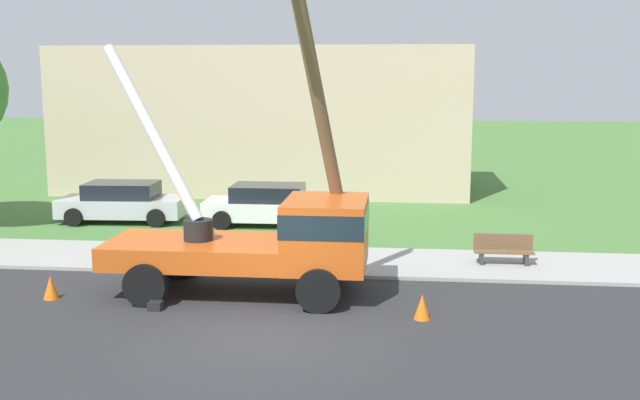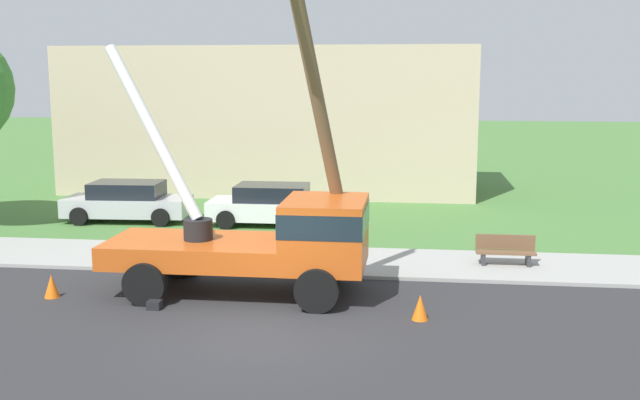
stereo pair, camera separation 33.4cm
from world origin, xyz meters
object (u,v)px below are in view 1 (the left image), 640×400
(utility_truck, at_px, (272,237))
(parked_sedan_white, at_px, (268,205))
(traffic_cone_behind, at_px, (51,287))
(traffic_cone_curbside, at_px, (319,270))
(parked_sedan_silver, at_px, (122,202))
(park_bench, at_px, (503,251))
(leaning_utility_pole, at_px, (321,114))
(traffic_cone_ahead, at_px, (422,307))

(utility_truck, height_order, parked_sedan_white, utility_truck)
(traffic_cone_behind, bearing_deg, utility_truck, 9.92)
(utility_truck, xyz_separation_m, traffic_cone_curbside, (0.97, 1.36, -1.13))
(parked_sedan_silver, xyz_separation_m, park_bench, (12.72, -5.09, -0.25))
(leaning_utility_pole, distance_m, traffic_cone_ahead, 4.99)
(traffic_cone_behind, bearing_deg, traffic_cone_curbside, 20.30)
(leaning_utility_pole, height_order, park_bench, leaning_utility_pole)
(utility_truck, distance_m, traffic_cone_curbside, 2.02)
(traffic_cone_curbside, relative_size, parked_sedan_white, 0.13)
(leaning_utility_pole, relative_size, traffic_cone_curbside, 15.14)
(traffic_cone_ahead, relative_size, traffic_cone_behind, 1.00)
(leaning_utility_pole, bearing_deg, traffic_cone_curbside, 98.77)
(parked_sedan_silver, relative_size, parked_sedan_white, 1.02)
(traffic_cone_curbside, relative_size, park_bench, 0.35)
(parked_sedan_white, bearing_deg, park_bench, -34.25)
(utility_truck, height_order, park_bench, utility_truck)
(parked_sedan_silver, bearing_deg, park_bench, -21.83)
(traffic_cone_curbside, distance_m, park_bench, 5.25)
(traffic_cone_behind, bearing_deg, parked_sedan_silver, 100.54)
(traffic_cone_curbside, height_order, park_bench, park_bench)
(utility_truck, distance_m, traffic_cone_behind, 5.33)
(leaning_utility_pole, xyz_separation_m, traffic_cone_ahead, (2.38, -1.68, -4.05))
(traffic_cone_curbside, bearing_deg, parked_sedan_white, 110.05)
(parked_sedan_silver, xyz_separation_m, parked_sedan_white, (5.29, -0.04, 0.00))
(traffic_cone_ahead, bearing_deg, park_bench, 63.75)
(parked_sedan_white, bearing_deg, traffic_cone_behind, -111.18)
(traffic_cone_behind, bearing_deg, parked_sedan_white, 68.82)
(traffic_cone_behind, xyz_separation_m, parked_sedan_silver, (-1.72, 9.25, 0.43))
(leaning_utility_pole, height_order, traffic_cone_behind, leaning_utility_pole)
(traffic_cone_behind, relative_size, park_bench, 0.35)
(utility_truck, xyz_separation_m, parked_sedan_silver, (-6.85, 8.35, -0.70))
(leaning_utility_pole, xyz_separation_m, parked_sedan_white, (-2.72, 8.11, -3.62))
(traffic_cone_ahead, xyz_separation_m, parked_sedan_white, (-5.09, 9.79, 0.43))
(parked_sedan_white, distance_m, park_bench, 8.99)
(traffic_cone_curbside, height_order, parked_sedan_white, parked_sedan_white)
(traffic_cone_ahead, distance_m, parked_sedan_silver, 14.30)
(utility_truck, relative_size, traffic_cone_curbside, 12.07)
(utility_truck, bearing_deg, park_bench, 29.07)
(leaning_utility_pole, relative_size, parked_sedan_white, 1.92)
(park_bench, bearing_deg, leaning_utility_pole, -147.03)
(traffic_cone_curbside, xyz_separation_m, parked_sedan_white, (-2.54, 6.95, 0.43))
(traffic_cone_behind, distance_m, parked_sedan_silver, 9.42)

